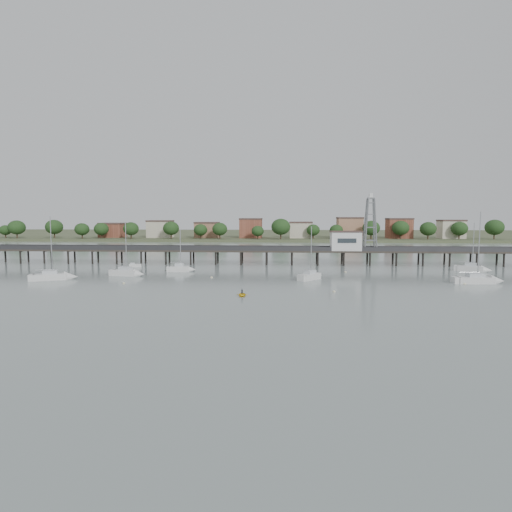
{
  "coord_description": "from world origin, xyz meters",
  "views": [
    {
      "loc": [
        7.84,
        -57.51,
        13.26
      ],
      "look_at": [
        1.65,
        42.0,
        4.0
      ],
      "focal_mm": 30.0,
      "sensor_mm": 36.0,
      "label": 1
    }
  ],
  "objects_px": {
    "sailboat_d": "(483,280)",
    "yellow_dinghy": "(242,296)",
    "lattice_tower": "(370,224)",
    "sailboat_c": "(313,276)",
    "sailboat_e": "(476,269)",
    "sailboat_b": "(183,269)",
    "sailboat_f": "(130,273)",
    "pier": "(254,251)",
    "white_tender": "(135,265)",
    "sailboat_a": "(58,277)"
  },
  "relations": [
    {
      "from": "sailboat_d",
      "to": "yellow_dinghy",
      "type": "distance_m",
      "value": 49.32
    },
    {
      "from": "lattice_tower",
      "to": "sailboat_c",
      "type": "bearing_deg",
      "value": -122.19
    },
    {
      "from": "sailboat_c",
      "to": "sailboat_e",
      "type": "bearing_deg",
      "value": -29.98
    },
    {
      "from": "sailboat_b",
      "to": "sailboat_f",
      "type": "distance_m",
      "value": 13.01
    },
    {
      "from": "pier",
      "to": "sailboat_e",
      "type": "relative_size",
      "value": 12.1
    },
    {
      "from": "lattice_tower",
      "to": "sailboat_e",
      "type": "bearing_deg",
      "value": -28.31
    },
    {
      "from": "pier",
      "to": "white_tender",
      "type": "relative_size",
      "value": 44.53
    },
    {
      "from": "sailboat_e",
      "to": "sailboat_c",
      "type": "relative_size",
      "value": 1.06
    },
    {
      "from": "sailboat_d",
      "to": "sailboat_f",
      "type": "relative_size",
      "value": 1.19
    },
    {
      "from": "sailboat_b",
      "to": "lattice_tower",
      "type": "bearing_deg",
      "value": 13.5
    },
    {
      "from": "sailboat_d",
      "to": "sailboat_c",
      "type": "xyz_separation_m",
      "value": [
        -33.4,
        3.47,
        0.02
      ]
    },
    {
      "from": "yellow_dinghy",
      "to": "sailboat_e",
      "type": "bearing_deg",
      "value": 28.24
    },
    {
      "from": "lattice_tower",
      "to": "sailboat_e",
      "type": "relative_size",
      "value": 1.25
    },
    {
      "from": "sailboat_a",
      "to": "sailboat_b",
      "type": "distance_m",
      "value": 27.47
    },
    {
      "from": "sailboat_a",
      "to": "sailboat_f",
      "type": "relative_size",
      "value": 1.12
    },
    {
      "from": "lattice_tower",
      "to": "sailboat_a",
      "type": "height_order",
      "value": "lattice_tower"
    },
    {
      "from": "lattice_tower",
      "to": "sailboat_a",
      "type": "bearing_deg",
      "value": -156.1
    },
    {
      "from": "pier",
      "to": "sailboat_d",
      "type": "relative_size",
      "value": 10.0
    },
    {
      "from": "sailboat_d",
      "to": "sailboat_f",
      "type": "bearing_deg",
      "value": 173.98
    },
    {
      "from": "sailboat_a",
      "to": "sailboat_c",
      "type": "distance_m",
      "value": 53.7
    },
    {
      "from": "lattice_tower",
      "to": "pier",
      "type": "bearing_deg",
      "value": -180.0
    },
    {
      "from": "lattice_tower",
      "to": "sailboat_b",
      "type": "bearing_deg",
      "value": -160.72
    },
    {
      "from": "sailboat_f",
      "to": "yellow_dinghy",
      "type": "xyz_separation_m",
      "value": [
        27.29,
        -22.27,
        -0.65
      ]
    },
    {
      "from": "sailboat_d",
      "to": "sailboat_c",
      "type": "height_order",
      "value": "sailboat_d"
    },
    {
      "from": "lattice_tower",
      "to": "sailboat_f",
      "type": "distance_m",
      "value": 63.69
    },
    {
      "from": "sailboat_a",
      "to": "sailboat_c",
      "type": "height_order",
      "value": "sailboat_a"
    },
    {
      "from": "lattice_tower",
      "to": "sailboat_f",
      "type": "xyz_separation_m",
      "value": [
        -57.68,
        -24.9,
        -10.46
      ]
    },
    {
      "from": "sailboat_d",
      "to": "white_tender",
      "type": "xyz_separation_m",
      "value": [
        -78.62,
        23.0,
        -0.26
      ]
    },
    {
      "from": "sailboat_f",
      "to": "sailboat_c",
      "type": "bearing_deg",
      "value": 7.63
    },
    {
      "from": "pier",
      "to": "sailboat_e",
      "type": "xyz_separation_m",
      "value": [
        54.33,
        -12.3,
        -3.15
      ]
    },
    {
      "from": "pier",
      "to": "sailboat_d",
      "type": "xyz_separation_m",
      "value": [
        47.66,
        -30.86,
        -3.16
      ]
    },
    {
      "from": "sailboat_a",
      "to": "sailboat_d",
      "type": "bearing_deg",
      "value": -22.66
    },
    {
      "from": "sailboat_f",
      "to": "white_tender",
      "type": "height_order",
      "value": "sailboat_f"
    },
    {
      "from": "sailboat_e",
      "to": "sailboat_d",
      "type": "relative_size",
      "value": 0.83
    },
    {
      "from": "sailboat_c",
      "to": "white_tender",
      "type": "relative_size",
      "value": 3.48
    },
    {
      "from": "pier",
      "to": "sailboat_a",
      "type": "xyz_separation_m",
      "value": [
        -39.3,
        -31.38,
        -3.16
      ]
    },
    {
      "from": "pier",
      "to": "yellow_dinghy",
      "type": "distance_m",
      "value": 47.33
    },
    {
      "from": "sailboat_a",
      "to": "sailboat_f",
      "type": "distance_m",
      "value": 14.63
    },
    {
      "from": "sailboat_e",
      "to": "sailboat_f",
      "type": "xyz_separation_m",
      "value": [
        -80.51,
        -12.6,
        -0.0
      ]
    },
    {
      "from": "sailboat_d",
      "to": "yellow_dinghy",
      "type": "xyz_separation_m",
      "value": [
        -46.54,
        -16.31,
        -0.63
      ]
    },
    {
      "from": "lattice_tower",
      "to": "white_tender",
      "type": "bearing_deg",
      "value": -172.83
    },
    {
      "from": "sailboat_b",
      "to": "yellow_dinghy",
      "type": "distance_m",
      "value": 35.05
    },
    {
      "from": "sailboat_c",
      "to": "yellow_dinghy",
      "type": "bearing_deg",
      "value": -174.23
    },
    {
      "from": "sailboat_b",
      "to": "white_tender",
      "type": "xyz_separation_m",
      "value": [
        -14.85,
        8.79,
        -0.28
      ]
    },
    {
      "from": "sailboat_d",
      "to": "white_tender",
      "type": "bearing_deg",
      "value": 162.29
    },
    {
      "from": "sailboat_c",
      "to": "pier",
      "type": "bearing_deg",
      "value": 66.86
    },
    {
      "from": "sailboat_b",
      "to": "sailboat_d",
      "type": "bearing_deg",
      "value": -18.34
    },
    {
      "from": "pier",
      "to": "yellow_dinghy",
      "type": "xyz_separation_m",
      "value": [
        1.11,
        -47.17,
        -3.79
      ]
    },
    {
      "from": "white_tender",
      "to": "pier",
      "type": "bearing_deg",
      "value": -0.98
    },
    {
      "from": "sailboat_d",
      "to": "sailboat_b",
      "type": "bearing_deg",
      "value": 166.04
    }
  ]
}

